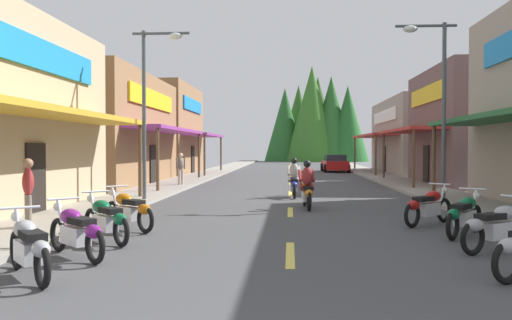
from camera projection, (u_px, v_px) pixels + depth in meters
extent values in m
cube|color=#424244|center=(290.00, 180.00, 33.09)|extent=(9.67, 91.27, 0.10)
cube|color=gray|center=(193.00, 178.00, 33.48)|extent=(2.45, 91.27, 0.12)
cube|color=gray|center=(390.00, 179.00, 32.70)|extent=(2.45, 91.27, 0.12)
cube|color=#E0C64C|center=(290.00, 254.00, 9.81)|extent=(0.16, 2.40, 0.01)
cube|color=#E0C64C|center=(290.00, 212.00, 16.28)|extent=(0.16, 2.40, 0.01)
cube|color=#E0C64C|center=(290.00, 194.00, 22.83)|extent=(0.16, 2.40, 0.01)
cube|color=#E0C64C|center=(290.00, 183.00, 29.53)|extent=(0.16, 2.40, 0.01)
cube|color=#E0C64C|center=(290.00, 177.00, 35.55)|extent=(0.16, 2.40, 0.01)
cube|color=#E0C64C|center=(290.00, 173.00, 41.94)|extent=(0.16, 2.40, 0.01)
cube|color=#E0C64C|center=(290.00, 170.00, 47.14)|extent=(0.16, 2.40, 0.01)
cube|color=#E0C64C|center=(290.00, 167.00, 53.79)|extent=(0.16, 2.40, 0.01)
cube|color=#E0C64C|center=(290.00, 165.00, 59.50)|extent=(0.16, 2.40, 0.01)
cube|color=#E0C64C|center=(290.00, 164.00, 65.39)|extent=(0.16, 2.40, 0.01)
cube|color=gold|center=(65.00, 115.00, 15.15)|extent=(1.80, 10.64, 0.16)
cylinder|color=brown|center=(140.00, 162.00, 20.24)|extent=(0.14, 0.14, 2.82)
cube|color=#197FCC|center=(35.00, 52.00, 15.16)|extent=(0.10, 8.28, 0.90)
cube|color=black|center=(36.00, 180.00, 15.24)|extent=(0.08, 1.10, 2.10)
cube|color=olive|center=(90.00, 130.00, 28.40)|extent=(6.68, 11.98, 5.80)
cube|color=#8C338C|center=(169.00, 130.00, 28.13)|extent=(1.80, 10.78, 0.16)
cylinder|color=brown|center=(158.00, 161.00, 22.94)|extent=(0.14, 0.14, 2.82)
cylinder|color=brown|center=(199.00, 157.00, 33.30)|extent=(0.14, 0.14, 2.82)
cube|color=yellow|center=(153.00, 99.00, 28.15)|extent=(0.10, 8.39, 0.90)
cube|color=black|center=(153.00, 165.00, 28.23)|extent=(0.08, 1.10, 2.10)
cube|color=olive|center=(145.00, 130.00, 39.95)|extent=(7.09, 9.78, 6.55)
cube|color=#8C338C|center=(204.00, 135.00, 39.67)|extent=(1.80, 8.80, 0.16)
cylinder|color=brown|center=(205.00, 156.00, 35.47)|extent=(0.14, 0.14, 2.82)
cylinder|color=brown|center=(221.00, 155.00, 43.85)|extent=(0.14, 0.14, 2.82)
cube|color=#197FCC|center=(193.00, 105.00, 39.67)|extent=(0.10, 6.85, 0.90)
cube|color=black|center=(193.00, 160.00, 39.77)|extent=(0.08, 1.10, 2.10)
cylinder|color=brown|center=(434.00, 162.00, 21.21)|extent=(0.14, 0.14, 2.82)
cube|color=brown|center=(497.00, 127.00, 28.30)|extent=(7.24, 9.27, 6.13)
cube|color=#B72D28|center=(410.00, 130.00, 28.60)|extent=(1.80, 8.34, 0.16)
cylinder|color=brown|center=(414.00, 160.00, 24.71)|extent=(0.14, 0.14, 2.82)
cylinder|color=brown|center=(384.00, 157.00, 32.64)|extent=(0.14, 0.14, 2.82)
cube|color=yellow|center=(426.00, 95.00, 28.50)|extent=(0.10, 6.49, 0.90)
cube|color=black|center=(426.00, 165.00, 28.58)|extent=(0.08, 1.10, 2.10)
cube|color=gray|center=(436.00, 137.00, 41.11)|extent=(7.79, 13.32, 5.64)
cube|color=#B72D28|center=(373.00, 136.00, 41.41)|extent=(1.80, 11.99, 0.16)
cylinder|color=brown|center=(376.00, 156.00, 35.71)|extent=(0.14, 0.14, 2.82)
cylinder|color=brown|center=(355.00, 154.00, 47.27)|extent=(0.14, 0.14, 2.82)
cube|color=white|center=(384.00, 116.00, 41.33)|extent=(0.10, 9.33, 0.90)
cube|color=black|center=(384.00, 160.00, 41.40)|extent=(0.08, 1.10, 2.10)
cylinder|color=#474C51|center=(144.00, 117.00, 19.14)|extent=(0.14, 0.14, 6.14)
cylinder|color=#474C51|center=(161.00, 33.00, 19.03)|extent=(2.06, 0.10, 0.10)
ellipsoid|color=silver|center=(176.00, 36.00, 19.00)|extent=(0.50, 0.30, 0.24)
cylinder|color=#474C51|center=(444.00, 114.00, 18.25)|extent=(0.14, 0.14, 6.23)
cylinder|color=#474C51|center=(426.00, 26.00, 18.23)|extent=(2.06, 0.10, 0.10)
ellipsoid|color=silver|center=(410.00, 29.00, 18.26)|extent=(0.50, 0.30, 0.24)
torus|color=black|center=(507.00, 262.00, 7.66)|extent=(0.60, 0.43, 0.64)
ellipsoid|color=#99999E|center=(510.00, 246.00, 7.68)|extent=(0.50, 0.44, 0.24)
torus|color=black|center=(473.00, 238.00, 9.71)|extent=(0.58, 0.44, 0.64)
cube|color=silver|center=(499.00, 230.00, 10.09)|extent=(0.74, 0.63, 0.32)
ellipsoid|color=#99999E|center=(505.00, 213.00, 10.19)|extent=(0.64, 0.58, 0.28)
cube|color=black|center=(490.00, 216.00, 9.96)|extent=(0.65, 0.57, 0.12)
ellipsoid|color=#99999E|center=(475.00, 225.00, 9.73)|extent=(0.50, 0.45, 0.24)
torus|color=black|center=(476.00, 218.00, 12.44)|extent=(0.46, 0.58, 0.64)
torus|color=black|center=(453.00, 225.00, 11.29)|extent=(0.46, 0.58, 0.64)
cube|color=silver|center=(465.00, 218.00, 11.86)|extent=(0.64, 0.73, 0.32)
ellipsoid|color=#0C5933|center=(468.00, 203.00, 12.01)|extent=(0.59, 0.64, 0.28)
cube|color=black|center=(461.00, 206.00, 11.67)|extent=(0.58, 0.65, 0.12)
ellipsoid|color=#0C5933|center=(454.00, 214.00, 11.32)|extent=(0.45, 0.50, 0.24)
cylinder|color=silver|center=(474.00, 205.00, 12.33)|extent=(0.27, 0.34, 0.71)
cylinder|color=silver|center=(472.00, 189.00, 12.23)|extent=(0.51, 0.39, 0.04)
sphere|color=white|center=(476.00, 195.00, 12.45)|extent=(0.16, 0.16, 0.16)
torus|color=black|center=(444.00, 210.00, 14.07)|extent=(0.52, 0.52, 0.64)
torus|color=black|center=(412.00, 215.00, 13.08)|extent=(0.52, 0.52, 0.64)
cube|color=silver|center=(429.00, 209.00, 13.57)|extent=(0.69, 0.69, 0.32)
ellipsoid|color=#A51414|center=(433.00, 196.00, 13.70)|extent=(0.62, 0.62, 0.28)
cube|color=black|center=(423.00, 199.00, 13.40)|extent=(0.62, 0.62, 0.12)
ellipsoid|color=#A51414|center=(413.00, 205.00, 13.11)|extent=(0.48, 0.48, 0.24)
cylinder|color=silver|center=(442.00, 198.00, 13.98)|extent=(0.31, 0.30, 0.71)
cylinder|color=silver|center=(439.00, 184.00, 13.89)|extent=(0.45, 0.45, 0.04)
sphere|color=white|center=(445.00, 190.00, 14.08)|extent=(0.16, 0.16, 0.16)
torus|color=black|center=(17.00, 250.00, 8.61)|extent=(0.49, 0.55, 0.64)
torus|color=black|center=(42.00, 266.00, 7.41)|extent=(0.49, 0.55, 0.64)
cube|color=silver|center=(28.00, 252.00, 8.01)|extent=(0.67, 0.72, 0.32)
ellipsoid|color=#99999E|center=(25.00, 229.00, 8.16)|extent=(0.61, 0.63, 0.28)
cube|color=black|center=(33.00, 235.00, 7.80)|extent=(0.60, 0.64, 0.12)
ellipsoid|color=#99999E|center=(41.00, 249.00, 7.44)|extent=(0.47, 0.49, 0.24)
cylinder|color=silver|center=(19.00, 230.00, 8.50)|extent=(0.29, 0.32, 0.71)
cylinder|color=silver|center=(20.00, 208.00, 8.40)|extent=(0.48, 0.42, 0.04)
sphere|color=white|center=(16.00, 217.00, 8.63)|extent=(0.16, 0.16, 0.16)
torus|color=black|center=(58.00, 235.00, 10.06)|extent=(0.53, 0.51, 0.64)
torus|color=black|center=(95.00, 246.00, 8.96)|extent=(0.53, 0.51, 0.64)
cube|color=silver|center=(76.00, 235.00, 9.51)|extent=(0.70, 0.68, 0.32)
ellipsoid|color=#721972|center=(71.00, 216.00, 9.65)|extent=(0.63, 0.62, 0.28)
cube|color=black|center=(82.00, 221.00, 9.32)|extent=(0.63, 0.62, 0.12)
ellipsoid|color=#721972|center=(93.00, 232.00, 9.00)|extent=(0.48, 0.48, 0.24)
cylinder|color=silver|center=(61.00, 218.00, 9.96)|extent=(0.31, 0.30, 0.71)
cylinder|color=silver|center=(64.00, 199.00, 9.86)|extent=(0.44, 0.46, 0.04)
sphere|color=white|center=(57.00, 207.00, 10.07)|extent=(0.16, 0.16, 0.16)
torus|color=black|center=(91.00, 223.00, 11.69)|extent=(0.51, 0.54, 0.64)
torus|color=black|center=(121.00, 231.00, 10.53)|extent=(0.51, 0.54, 0.64)
cube|color=silver|center=(105.00, 223.00, 11.11)|extent=(0.68, 0.70, 0.32)
ellipsoid|color=#0C5933|center=(101.00, 207.00, 11.25)|extent=(0.62, 0.63, 0.28)
cube|color=black|center=(110.00, 211.00, 10.91)|extent=(0.61, 0.63, 0.12)
ellipsoid|color=#0C5933|center=(120.00, 219.00, 10.56)|extent=(0.48, 0.49, 0.24)
cylinder|color=silver|center=(94.00, 208.00, 11.58)|extent=(0.30, 0.31, 0.71)
cylinder|color=silver|center=(96.00, 192.00, 11.48)|extent=(0.47, 0.44, 0.04)
sphere|color=white|center=(91.00, 198.00, 11.70)|extent=(0.16, 0.16, 0.16)
torus|color=black|center=(113.00, 214.00, 13.30)|extent=(0.54, 0.50, 0.64)
torus|color=black|center=(145.00, 219.00, 12.22)|extent=(0.54, 0.50, 0.64)
cube|color=silver|center=(128.00, 213.00, 12.76)|extent=(0.71, 0.68, 0.32)
ellipsoid|color=#BF660C|center=(124.00, 199.00, 12.90)|extent=(0.63, 0.61, 0.28)
cube|color=black|center=(134.00, 202.00, 12.58)|extent=(0.63, 0.61, 0.12)
ellipsoid|color=#BF660C|center=(144.00, 209.00, 12.26)|extent=(0.49, 0.47, 0.24)
cylinder|color=silver|center=(115.00, 201.00, 13.20)|extent=(0.31, 0.29, 0.71)
cylinder|color=silver|center=(117.00, 186.00, 13.11)|extent=(0.43, 0.47, 0.04)
sphere|color=white|center=(112.00, 192.00, 13.31)|extent=(0.16, 0.16, 0.16)
torus|color=black|center=(305.00, 196.00, 18.00)|extent=(0.14, 0.65, 0.64)
torus|color=black|center=(309.00, 201.00, 16.50)|extent=(0.14, 0.65, 0.64)
cube|color=silver|center=(307.00, 196.00, 17.25)|extent=(0.32, 0.72, 0.32)
ellipsoid|color=#BF660C|center=(306.00, 186.00, 17.44)|extent=(0.35, 0.58, 0.28)
cube|color=black|center=(307.00, 188.00, 16.99)|extent=(0.32, 0.62, 0.12)
ellipsoid|color=#BF660C|center=(309.00, 193.00, 16.55)|extent=(0.27, 0.45, 0.24)
cylinder|color=silver|center=(305.00, 187.00, 17.86)|extent=(0.08, 0.37, 0.71)
cylinder|color=silver|center=(305.00, 176.00, 17.74)|extent=(0.60, 0.08, 0.04)
sphere|color=white|center=(305.00, 181.00, 18.02)|extent=(0.16, 0.16, 0.16)
ellipsoid|color=maroon|center=(307.00, 176.00, 17.09)|extent=(0.40, 0.40, 0.64)
sphere|color=black|center=(307.00, 164.00, 17.13)|extent=(0.24, 0.24, 0.24)
cylinder|color=maroon|center=(302.00, 187.00, 17.26)|extent=(0.17, 0.43, 0.24)
cylinder|color=maroon|center=(300.00, 176.00, 17.39)|extent=(0.13, 0.51, 0.40)
cylinder|color=maroon|center=(312.00, 187.00, 17.26)|extent=(0.17, 0.43, 0.24)
cylinder|color=maroon|center=(313.00, 176.00, 17.39)|extent=(0.13, 0.51, 0.40)
torus|color=black|center=(293.00, 188.00, 21.94)|extent=(0.11, 0.64, 0.64)
torus|color=black|center=(294.00, 191.00, 20.44)|extent=(0.11, 0.64, 0.64)
cube|color=silver|center=(294.00, 187.00, 21.18)|extent=(0.29, 0.71, 0.32)
ellipsoid|color=navy|center=(294.00, 179.00, 21.38)|extent=(0.33, 0.57, 0.28)
cube|color=black|center=(294.00, 180.00, 20.93)|extent=(0.29, 0.61, 0.12)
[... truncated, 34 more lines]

